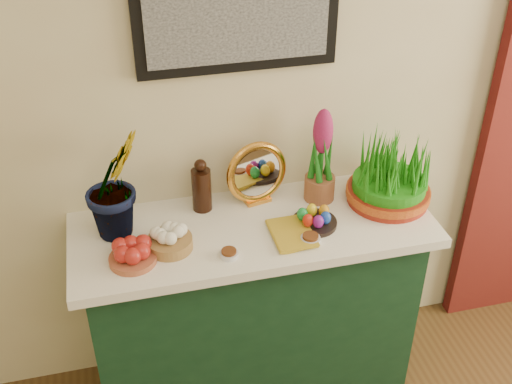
% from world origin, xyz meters
% --- Properties ---
extents(sideboard, '(1.30, 0.45, 0.85)m').
position_xyz_m(sideboard, '(-0.28, 2.00, 0.42)').
color(sideboard, '#143720').
rests_on(sideboard, ground).
extents(tablecloth, '(1.40, 0.55, 0.04)m').
position_xyz_m(tablecloth, '(-0.28, 2.00, 0.87)').
color(tablecloth, white).
rests_on(tablecloth, sideboard).
extents(hyacinth_green, '(0.36, 0.35, 0.56)m').
position_xyz_m(hyacinth_green, '(-0.77, 2.08, 1.17)').
color(hyacinth_green, '#1A6F18').
rests_on(hyacinth_green, tablecloth).
extents(apple_bowl, '(0.19, 0.19, 0.09)m').
position_xyz_m(apple_bowl, '(-0.74, 1.89, 0.93)').
color(apple_bowl, '#A15234').
rests_on(apple_bowl, tablecloth).
extents(garlic_basket, '(0.17, 0.17, 0.09)m').
position_xyz_m(garlic_basket, '(-0.61, 1.93, 0.93)').
color(garlic_basket, olive).
rests_on(garlic_basket, tablecloth).
extents(vinegar_cruet, '(0.08, 0.08, 0.23)m').
position_xyz_m(vinegar_cruet, '(-0.45, 2.15, 0.99)').
color(vinegar_cruet, black).
rests_on(vinegar_cruet, tablecloth).
extents(mirror, '(0.27, 0.11, 0.26)m').
position_xyz_m(mirror, '(-0.22, 2.16, 1.02)').
color(mirror, gold).
rests_on(mirror, tablecloth).
extents(book, '(0.14, 0.20, 0.03)m').
position_xyz_m(book, '(-0.23, 1.89, 0.90)').
color(book, gold).
rests_on(book, tablecloth).
extents(spice_dish_left, '(0.07, 0.07, 0.03)m').
position_xyz_m(spice_dish_left, '(-0.41, 1.83, 0.90)').
color(spice_dish_left, silver).
rests_on(spice_dish_left, tablecloth).
extents(spice_dish_right, '(0.07, 0.07, 0.03)m').
position_xyz_m(spice_dish_right, '(-0.09, 1.85, 0.90)').
color(spice_dish_right, silver).
rests_on(spice_dish_right, tablecloth).
extents(egg_plate, '(0.21, 0.21, 0.07)m').
position_xyz_m(egg_plate, '(-0.05, 1.94, 0.92)').
color(egg_plate, black).
rests_on(egg_plate, tablecloth).
extents(hyacinth_pink, '(0.12, 0.12, 0.40)m').
position_xyz_m(hyacinth_pink, '(0.03, 2.11, 1.07)').
color(hyacinth_pink, brown).
rests_on(hyacinth_pink, tablecloth).
extents(wheatgrass_sabzeh, '(0.34, 0.34, 0.28)m').
position_xyz_m(wheatgrass_sabzeh, '(0.29, 2.03, 1.01)').
color(wheatgrass_sabzeh, maroon).
rests_on(wheatgrass_sabzeh, tablecloth).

